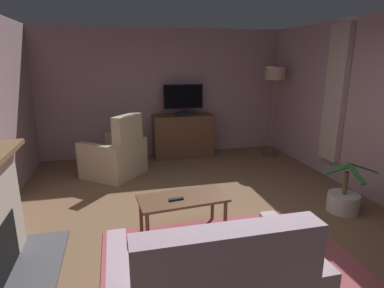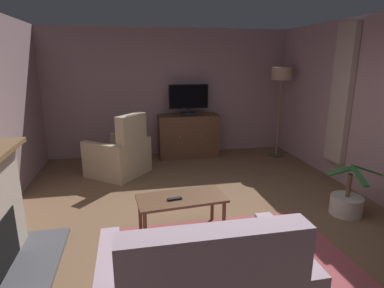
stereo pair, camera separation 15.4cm
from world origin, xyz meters
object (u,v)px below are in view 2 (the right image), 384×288
(tv_remote, at_px, (175,199))
(armchair_facing_sofa, at_px, (120,156))
(television, at_px, (189,99))
(potted_plant_tall_palm_by_window, at_px, (347,203))
(floor_lamp, at_px, (281,83))
(coffee_table, at_px, (181,202))
(tv_cabinet, at_px, (188,137))

(tv_remote, bearing_deg, armchair_facing_sofa, -81.54)
(armchair_facing_sofa, bearing_deg, television, 30.30)
(potted_plant_tall_palm_by_window, height_order, floor_lamp, floor_lamp)
(armchair_facing_sofa, bearing_deg, potted_plant_tall_palm_by_window, -36.01)
(coffee_table, bearing_deg, potted_plant_tall_palm_by_window, 1.17)
(tv_cabinet, xyz_separation_m, coffee_table, (-0.68, -3.12, -0.02))
(tv_remote, bearing_deg, floor_lamp, -140.81)
(floor_lamp, bearing_deg, armchair_facing_sofa, -171.08)
(tv_remote, relative_size, armchair_facing_sofa, 0.14)
(tv_cabinet, height_order, television, television)
(coffee_table, relative_size, potted_plant_tall_palm_by_window, 1.35)
(tv_remote, distance_m, armchair_facing_sofa, 2.39)
(coffee_table, xyz_separation_m, potted_plant_tall_palm_by_window, (2.27, 0.05, -0.25))
(coffee_table, bearing_deg, television, 77.56)
(television, distance_m, floor_lamp, 1.93)
(tv_cabinet, xyz_separation_m, potted_plant_tall_palm_by_window, (1.59, -3.07, -0.27))
(television, height_order, potted_plant_tall_palm_by_window, television)
(tv_cabinet, bearing_deg, television, -90.00)
(television, xyz_separation_m, tv_remote, (-0.76, -3.12, -0.76))
(coffee_table, height_order, potted_plant_tall_palm_by_window, potted_plant_tall_palm_by_window)
(tv_cabinet, bearing_deg, potted_plant_tall_palm_by_window, -62.62)
(tv_cabinet, xyz_separation_m, floor_lamp, (1.88, -0.37, 1.14))
(coffee_table, distance_m, potted_plant_tall_palm_by_window, 2.28)
(potted_plant_tall_palm_by_window, bearing_deg, coffee_table, -178.83)
(tv_remote, bearing_deg, television, -111.29)
(tv_cabinet, distance_m, potted_plant_tall_palm_by_window, 3.47)
(tv_cabinet, distance_m, television, 0.82)
(tv_cabinet, height_order, coffee_table, tv_cabinet)
(tv_cabinet, relative_size, television, 1.53)
(coffee_table, height_order, floor_lamp, floor_lamp)
(tv_cabinet, height_order, floor_lamp, floor_lamp)
(tv_remote, height_order, potted_plant_tall_palm_by_window, potted_plant_tall_palm_by_window)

